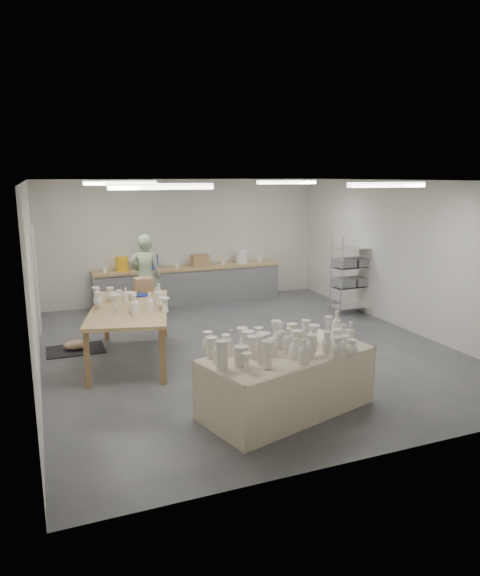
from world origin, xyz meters
name	(u,v)px	position (x,y,z in m)	size (l,w,h in m)	color
room	(238,235)	(-0.11, 0.08, 2.06)	(8.00, 8.02, 3.00)	#424449
back_counter	(188,283)	(-0.01, 3.68, 0.49)	(4.60, 0.60, 1.24)	#AA7953
wire_shelf	(352,273)	(3.20, 1.40, 0.92)	(0.88, 0.48, 1.80)	silver
drying_table	(286,378)	(-0.45, -2.58, 0.45)	(2.50, 1.70, 1.18)	olive
work_table	(131,306)	(-1.99, 0.23, 0.92)	(1.79, 2.70, 1.30)	#AA7953
rug	(76,350)	(-2.90, 0.98, 0.01)	(1.00, 0.70, 0.02)	black
cat	(76,345)	(-2.88, 0.96, 0.11)	(0.41, 0.31, 0.17)	white
potter	(145,277)	(-1.28, 2.56, 0.94)	(0.68, 0.45, 1.87)	#96AA84
red_stool	(144,305)	(-1.28, 2.83, 0.26)	(0.33, 0.33, 0.29)	red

